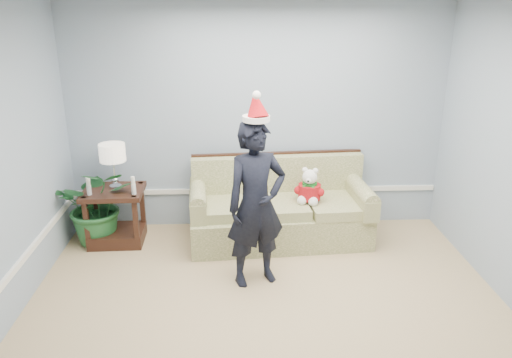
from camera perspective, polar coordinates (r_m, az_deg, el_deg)
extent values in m
cube|color=tan|center=(4.30, 1.82, -19.15)|extent=(4.50, 5.00, 0.02)
cube|color=#8B99B2|center=(6.00, 0.15, 6.85)|extent=(4.50, 0.02, 2.70)
cube|color=white|center=(6.24, 0.15, -1.29)|extent=(4.48, 0.03, 0.06)
cube|color=#5B6C33|center=(5.92, 2.67, -5.20)|extent=(2.12, 1.03, 0.39)
cube|color=#5B6C33|center=(5.75, -3.61, -3.21)|extent=(0.66, 0.75, 0.12)
cube|color=#5B6C33|center=(5.77, 2.75, -3.10)|extent=(0.66, 0.75, 0.12)
cube|color=#5B6C33|center=(5.86, 8.99, -2.96)|extent=(0.66, 0.75, 0.12)
cube|color=#5B6C33|center=(6.05, 2.46, 0.19)|extent=(2.07, 0.34, 0.55)
cube|color=black|center=(6.03, 2.44, 2.88)|extent=(2.06, 0.20, 0.05)
cube|color=#5B6C33|center=(5.78, -6.64, -2.52)|extent=(0.24, 0.89, 0.24)
cube|color=#5B6C33|center=(5.95, 11.81, -2.17)|extent=(0.24, 0.89, 0.24)
cube|color=#331A12|center=(5.92, -15.99, -1.44)|extent=(0.69, 0.58, 0.05)
cube|color=#331A12|center=(6.13, -15.51, -6.24)|extent=(0.62, 0.51, 0.15)
cube|color=#331A12|center=(5.91, -18.76, -4.93)|extent=(0.06, 0.06, 0.65)
cube|color=#331A12|center=(5.78, -13.55, -4.96)|extent=(0.06, 0.06, 0.65)
cube|color=#331A12|center=(6.29, -17.73, -3.29)|extent=(0.06, 0.06, 0.65)
cube|color=#331A12|center=(6.17, -12.83, -3.28)|extent=(0.06, 0.06, 0.65)
cylinder|color=silver|center=(5.97, -15.74, -0.81)|extent=(0.14, 0.14, 0.03)
sphere|color=silver|center=(5.95, -15.81, -0.11)|extent=(0.08, 0.08, 0.08)
cylinder|color=silver|center=(5.91, -15.93, 1.06)|extent=(0.02, 0.02, 0.29)
cylinder|color=beige|center=(5.85, -16.11, 2.92)|extent=(0.29, 0.29, 0.20)
cylinder|color=silver|center=(5.82, -18.53, -1.22)|extent=(0.05, 0.05, 0.11)
cylinder|color=white|center=(5.78, -18.64, -0.27)|extent=(0.04, 0.04, 0.09)
cylinder|color=silver|center=(5.70, -13.80, -1.16)|extent=(0.05, 0.05, 0.11)
cylinder|color=white|center=(5.67, -13.89, -0.20)|extent=(0.04, 0.04, 0.09)
imported|color=#205E2D|center=(6.04, -17.62, -2.79)|extent=(0.90, 0.79, 0.94)
imported|color=black|center=(4.82, 0.02, -2.94)|extent=(0.71, 0.58, 1.66)
cylinder|color=white|center=(4.56, 0.02, 6.93)|extent=(0.33, 0.33, 0.05)
cone|color=red|center=(4.55, 0.01, 8.55)|extent=(0.30, 0.33, 0.29)
sphere|color=white|center=(4.45, 0.06, 9.58)|extent=(0.08, 0.08, 0.08)
sphere|color=white|center=(5.73, 6.12, -1.43)|extent=(0.24, 0.24, 0.24)
cylinder|color=red|center=(5.73, 6.12, -1.43)|extent=(0.32, 0.32, 0.17)
cylinder|color=#166A20|center=(5.70, 6.16, -0.54)|extent=(0.21, 0.21, 0.03)
sphere|color=white|center=(5.65, 5.61, -2.55)|extent=(0.11, 0.11, 0.11)
sphere|color=white|center=(5.67, 6.90, -2.52)|extent=(0.11, 0.11, 0.11)
sphere|color=white|center=(5.66, 6.20, 0.23)|extent=(0.17, 0.17, 0.17)
sphere|color=black|center=(5.57, 6.35, -0.26)|extent=(0.02, 0.02, 0.02)
sphere|color=white|center=(5.64, 5.61, 0.97)|extent=(0.07, 0.07, 0.07)
sphere|color=white|center=(5.65, 6.81, 0.99)|extent=(0.07, 0.07, 0.07)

